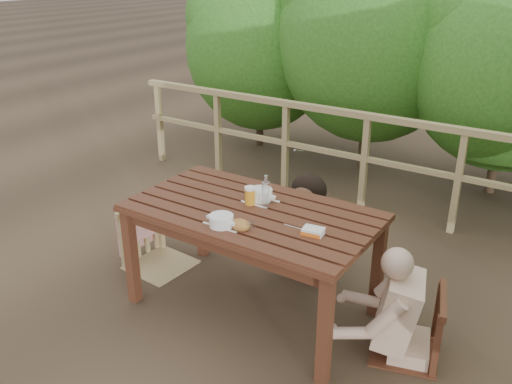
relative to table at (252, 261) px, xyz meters
The scene contains 16 objects.
ground 0.39m from the table, ahead, with size 60.00×60.00×0.00m, color #4E3C29.
table is the anchor object (origin of this frame).
chair_left 0.96m from the table, behind, with size 0.48×0.48×0.96m, color tan.
chair_far 0.83m from the table, 85.29° to the left, with size 0.48×0.48×0.96m, color #412114.
chair_right 1.11m from the table, ahead, with size 0.43×0.43×0.87m, color #412114.
woman 0.88m from the table, 85.40° to the left, with size 0.51×0.63×1.27m, color black, non-canonical shape.
diner_right 1.16m from the table, ahead, with size 0.50×0.61×1.23m, color #D4AE91, non-canonical shape.
railing 2.00m from the table, 90.00° to the left, with size 5.60×0.10×1.01m, color tan.
hedge_row 3.56m from the table, 82.87° to the left, with size 6.60×1.60×3.80m, color #31691F, non-canonical shape.
soup_near 0.54m from the table, 94.48° to the right, with size 0.26×0.26×0.09m, color silver.
soup_far 0.47m from the table, 102.49° to the left, with size 0.28×0.28×0.09m, color white.
bread_roll 0.52m from the table, 70.39° to the right, with size 0.13×0.10×0.08m, color #A45B25.
beer_glass 0.47m from the table, 133.35° to the left, with size 0.07×0.07×0.14m, color orange.
bottle 0.52m from the table, 54.87° to the left, with size 0.06×0.06×0.24m, color white.
tumbler 0.52m from the table, 58.71° to the right, with size 0.06×0.06×0.07m, color white.
butter_tub 0.67m from the table, 10.77° to the right, with size 0.13×0.09×0.06m, color white.
Camera 1 is at (1.83, -2.76, 2.35)m, focal length 37.86 mm.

